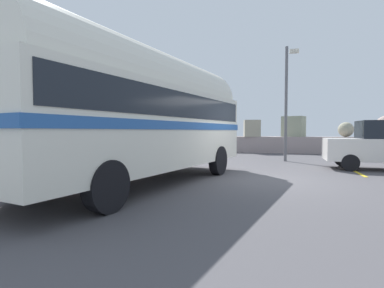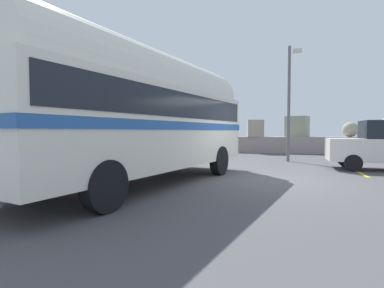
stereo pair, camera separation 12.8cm
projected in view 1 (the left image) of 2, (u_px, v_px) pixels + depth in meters
ground at (268, 180)px, 8.91m from camera, size 32.00×26.00×0.02m
breakwater at (276, 142)px, 20.16m from camera, size 31.36×2.28×2.49m
vintage_coach at (144, 110)px, 8.02m from camera, size 4.09×8.89×3.70m
second_coach at (43, 115)px, 10.23m from camera, size 5.06×8.89×3.70m
lamp_post at (287, 96)px, 14.28m from camera, size 0.66×0.76×5.53m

